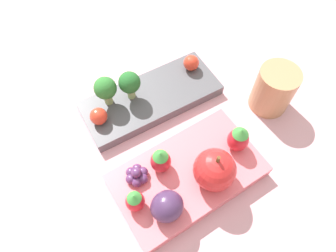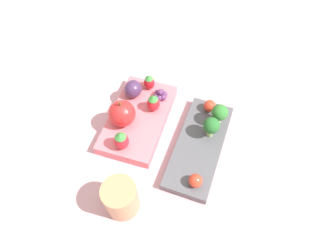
# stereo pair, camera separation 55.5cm
# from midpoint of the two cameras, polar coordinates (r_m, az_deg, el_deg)

# --- Properties ---
(ground_plane) EXTENTS (4.00, 4.00, 0.00)m
(ground_plane) POSITION_cam_midpoint_polar(r_m,az_deg,el_deg) (0.50, -15.28, -30.93)
(ground_plane) COLOR #C6939E
(bento_box_savoury) EXTENTS (0.23, 0.10, 0.02)m
(bento_box_savoury) POSITION_cam_midpoint_polar(r_m,az_deg,el_deg) (0.50, -17.62, -23.43)
(bento_box_savoury) COLOR #4C4C51
(bento_box_savoury) RESTS_ON ground_plane
(bento_box_fruit) EXTENTS (0.21, 0.12, 0.02)m
(bento_box_fruit) POSITION_cam_midpoint_polar(r_m,az_deg,el_deg) (0.49, -12.83, -40.11)
(bento_box_fruit) COLOR #DB6670
(bento_box_fruit) RESTS_ON ground_plane
(broccoli_floret_0) EXTENTS (0.04, 0.04, 0.05)m
(broccoli_floret_0) POSITION_cam_midpoint_polar(r_m,az_deg,el_deg) (0.48, -27.67, -23.06)
(broccoli_floret_0) COLOR #93B770
(broccoli_floret_0) RESTS_ON bento_box_savoury
(broccoli_floret_1) EXTENTS (0.03, 0.03, 0.05)m
(broccoli_floret_1) POSITION_cam_midpoint_polar(r_m,az_deg,el_deg) (0.47, -23.09, -22.46)
(broccoli_floret_1) COLOR #93B770
(broccoli_floret_1) RESTS_ON bento_box_savoury
(cherry_tomato_0) EXTENTS (0.03, 0.03, 0.03)m
(cherry_tomato_0) POSITION_cam_midpoint_polar(r_m,az_deg,el_deg) (0.48, -9.11, -16.95)
(cherry_tomato_0) COLOR red
(cherry_tomato_0) RESTS_ON bento_box_savoury
(cherry_tomato_1) EXTENTS (0.03, 0.03, 0.03)m
(cherry_tomato_1) POSITION_cam_midpoint_polar(r_m,az_deg,el_deg) (0.51, -28.88, -27.22)
(cherry_tomato_1) COLOR red
(cherry_tomato_1) RESTS_ON bento_box_savoury
(apple) EXTENTS (0.06, 0.06, 0.07)m
(apple) POSITION_cam_midpoint_polar(r_m,az_deg,el_deg) (0.45, -8.85, -42.44)
(apple) COLOR red
(apple) RESTS_ON bento_box_fruit
(strawberry_0) EXTENTS (0.03, 0.03, 0.04)m
(strawberry_0) POSITION_cam_midpoint_polar(r_m,az_deg,el_deg) (0.49, -25.80, -44.09)
(strawberry_0) COLOR red
(strawberry_0) RESTS_ON bento_box_fruit
(strawberry_1) EXTENTS (0.03, 0.03, 0.04)m
(strawberry_1) POSITION_cam_midpoint_polar(r_m,az_deg,el_deg) (0.47, -19.52, -38.87)
(strawberry_1) COLOR red
(strawberry_1) RESTS_ON bento_box_fruit
(strawberry_2) EXTENTS (0.03, 0.03, 0.05)m
(strawberry_2) POSITION_cam_midpoint_polar(r_m,az_deg,el_deg) (0.45, -2.07, -36.44)
(strawberry_2) COLOR red
(strawberry_2) RESTS_ON bento_box_fruit
(plum) EXTENTS (0.04, 0.04, 0.04)m
(plum) POSITION_cam_midpoint_polar(r_m,az_deg,el_deg) (0.48, -19.83, -46.21)
(plum) COLOR #42284C
(plum) RESTS_ON bento_box_fruit
(grape_cluster) EXTENTS (0.03, 0.03, 0.02)m
(grape_cluster) POSITION_cam_midpoint_polar(r_m,az_deg,el_deg) (0.49, -24.04, -39.64)
(grape_cluster) COLOR #562D5B
(grape_cluster) RESTS_ON bento_box_fruit
(drinking_cup) EXTENTS (0.06, 0.06, 0.08)m
(drinking_cup) POSITION_cam_midpoint_polar(r_m,az_deg,el_deg) (0.46, 7.73, -24.37)
(drinking_cup) COLOR tan
(drinking_cup) RESTS_ON ground_plane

